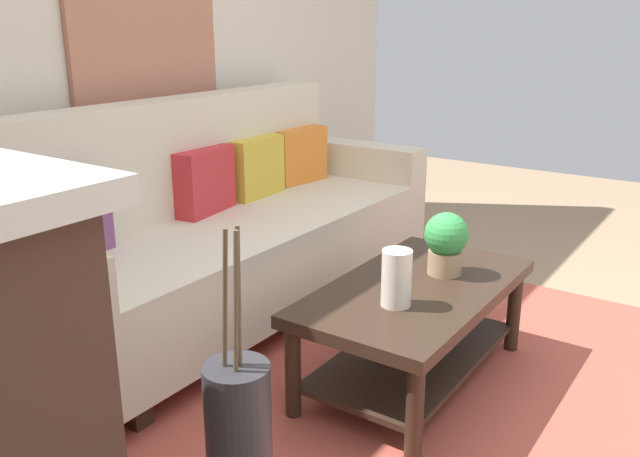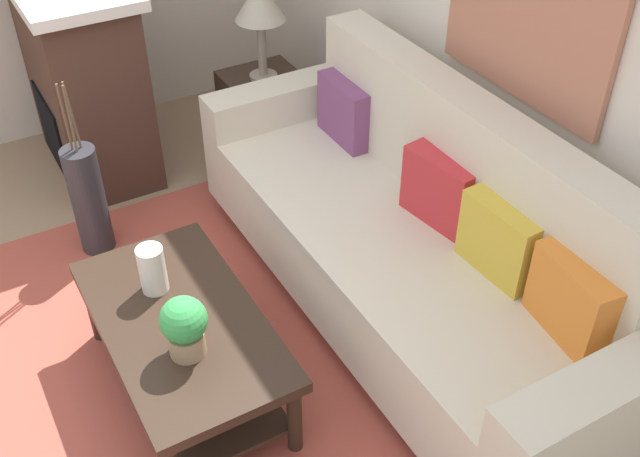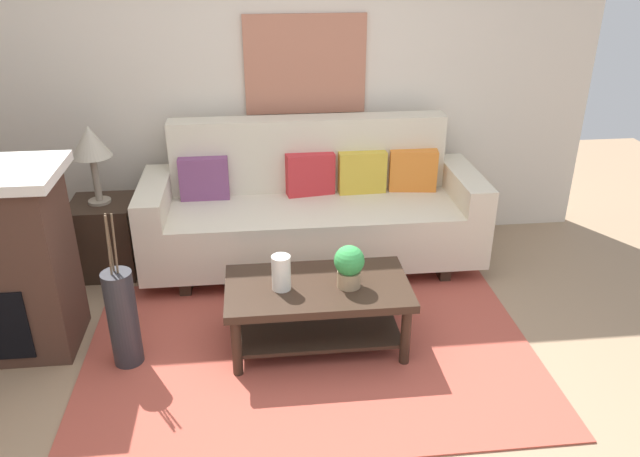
{
  "view_description": "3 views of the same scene",
  "coord_description": "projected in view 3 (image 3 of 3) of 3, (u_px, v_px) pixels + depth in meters",
  "views": [
    {
      "loc": [
        -2.17,
        -0.48,
        1.44
      ],
      "look_at": [
        0.14,
        1.11,
        0.55
      ],
      "focal_mm": 37.07,
      "sensor_mm": 36.0,
      "label": 1
    },
    {
      "loc": [
        2.17,
        0.02,
        2.58
      ],
      "look_at": [
        0.1,
        1.2,
        0.68
      ],
      "focal_mm": 42.22,
      "sensor_mm": 36.0,
      "label": 2
    },
    {
      "loc": [
        -0.28,
        -2.6,
        2.33
      ],
      "look_at": [
        0.11,
        0.95,
        0.62
      ],
      "focal_mm": 34.98,
      "sensor_mm": 36.0,
      "label": 3
    }
  ],
  "objects": [
    {
      "name": "area_rug",
      "position": [
        311.0,
        352.0,
        3.81
      ],
      "size": [
        2.72,
        1.8,
        0.01
      ],
      "primitive_type": "cube",
      "color": "#B24C3D",
      "rests_on": "ground_plane"
    },
    {
      "name": "wall_back",
      "position": [
        289.0,
        73.0,
        4.76
      ],
      "size": [
        4.85,
        0.1,
        2.7
      ],
      "primitive_type": "cube",
      "color": "beige",
      "rests_on": "ground_plane"
    },
    {
      "name": "coffee_table",
      "position": [
        318.0,
        301.0,
        3.76
      ],
      "size": [
        1.1,
        0.6,
        0.43
      ],
      "color": "#332319",
      "rests_on": "ground_plane"
    },
    {
      "name": "side_table",
      "position": [
        106.0,
        237.0,
        4.62
      ],
      "size": [
        0.44,
        0.44,
        0.56
      ],
      "primitive_type": "cube",
      "color": "#332319",
      "rests_on": "ground_plane"
    },
    {
      "name": "floor_vase_branch_a",
      "position": [
        115.0,
        244.0,
        3.39
      ],
      "size": [
        0.03,
        0.01,
        0.36
      ],
      "primitive_type": "cylinder",
      "rotation": [
        -0.01,
        0.04,
        0.0
      ],
      "color": "brown",
      "rests_on": "floor_vase"
    },
    {
      "name": "throw_pillow_orange",
      "position": [
        413.0,
        170.0,
        4.77
      ],
      "size": [
        0.37,
        0.16,
        0.32
      ],
      "primitive_type": "cube",
      "rotation": [
        0.0,
        0.0,
        -0.13
      ],
      "color": "orange",
      "rests_on": "couch"
    },
    {
      "name": "floor_vase",
      "position": [
        123.0,
        319.0,
        3.6
      ],
      "size": [
        0.17,
        0.17,
        0.61
      ],
      "primitive_type": "cylinder",
      "color": "#2D2D33",
      "rests_on": "ground_plane"
    },
    {
      "name": "potted_plant_tabletop",
      "position": [
        349.0,
        265.0,
        3.63
      ],
      "size": [
        0.18,
        0.18,
        0.26
      ],
      "color": "tan",
      "rests_on": "coffee_table"
    },
    {
      "name": "ground_plane",
      "position": [
        320.0,
        409.0,
        3.37
      ],
      "size": [
        8.85,
        8.85,
        0.0
      ],
      "primitive_type": "plane",
      "color": "#9E7F60"
    },
    {
      "name": "floor_vase_branch_c",
      "position": [
        108.0,
        246.0,
        3.37
      ],
      "size": [
        0.03,
        0.02,
        0.36
      ],
      "primitive_type": "cylinder",
      "rotation": [
        0.01,
        0.04,
        0.0
      ],
      "color": "brown",
      "rests_on": "floor_vase"
    },
    {
      "name": "framed_painting",
      "position": [
        305.0,
        65.0,
        4.67
      ],
      "size": [
        0.92,
        0.03,
        0.73
      ],
      "primitive_type": "cube",
      "color": "#B77056"
    },
    {
      "name": "tabletop_vase",
      "position": [
        281.0,
        273.0,
        3.62
      ],
      "size": [
        0.11,
        0.11,
        0.21
      ],
      "primitive_type": "cylinder",
      "color": "white",
      "rests_on": "coffee_table"
    },
    {
      "name": "throw_pillow_mustard",
      "position": [
        362.0,
        172.0,
        4.73
      ],
      "size": [
        0.36,
        0.14,
        0.32
      ],
      "primitive_type": "cube",
      "rotation": [
        0.0,
        0.0,
        0.04
      ],
      "color": "gold",
      "rests_on": "couch"
    },
    {
      "name": "throw_pillow_crimson",
      "position": [
        310.0,
        174.0,
        4.69
      ],
      "size": [
        0.37,
        0.17,
        0.32
      ],
      "primitive_type": "cube",
      "rotation": [
        0.0,
        0.0,
        0.15
      ],
      "color": "red",
      "rests_on": "couch"
    },
    {
      "name": "throw_pillow_plum",
      "position": [
        204.0,
        178.0,
        4.61
      ],
      "size": [
        0.36,
        0.12,
        0.32
      ],
      "primitive_type": "cube",
      "rotation": [
        0.0,
        0.0,
        0.0
      ],
      "color": "#7A4270",
      "rests_on": "couch"
    },
    {
      "name": "table_lamp",
      "position": [
        90.0,
        145.0,
        4.32
      ],
      "size": [
        0.28,
        0.28,
        0.57
      ],
      "color": "gray",
      "rests_on": "side_table"
    },
    {
      "name": "couch",
      "position": [
        312.0,
        211.0,
        4.68
      ],
      "size": [
        2.48,
        0.84,
        1.08
      ],
      "color": "beige",
      "rests_on": "ground_plane"
    },
    {
      "name": "floor_vase_branch_b",
      "position": [
        110.0,
        243.0,
        3.4
      ],
      "size": [
        0.02,
        0.03,
        0.36
      ],
      "primitive_type": "cylinder",
      "rotation": [
        0.05,
        0.02,
        0.0
      ],
      "color": "brown",
      "rests_on": "floor_vase"
    }
  ]
}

